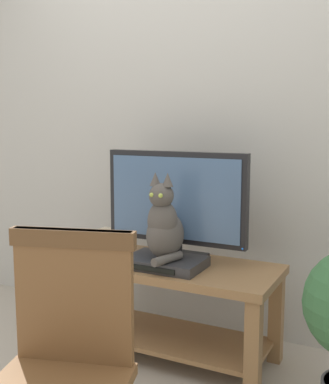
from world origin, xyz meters
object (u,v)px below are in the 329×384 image
Objects in this scene: cat at (164,226)px; wooden_chair at (63,356)px; tv_stand at (169,293)px; book_stack at (106,242)px; tv at (176,202)px; media_box at (165,262)px.

cat is 0.48× the size of wooden_chair.
wooden_chair is at bearing -81.68° from cat.
book_stack is (-0.43, 0.05, 0.23)m from tv_stand.
tv is 2.03× the size of media_box.
media_box is at bearing -15.84° from book_stack.
wooden_chair reaches higher than tv_stand.
tv_stand is at bearing 103.57° from media_box.
tv is at bearing 98.06° from wooden_chair.
wooden_chair is 1.30m from book_stack.
media_box is 0.20m from cat.
media_box is 0.89× the size of cat.
cat reaches higher than wooden_chair.
wooden_chair is (0.15, -1.01, -0.22)m from cat.
book_stack is (-0.43, -0.04, -0.26)m from tv.
tv_stand is 2.62× the size of cat.
media_box is at bearing 94.15° from cat.
cat is at bearing -17.55° from book_stack.
tv_stand is 0.49m from tv.
tv_stand is 2.94× the size of media_box.
wooden_chair is (0.17, -1.19, -0.31)m from tv.
media_box is 1.04m from wooden_chair.
media_box is 0.47m from book_stack.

